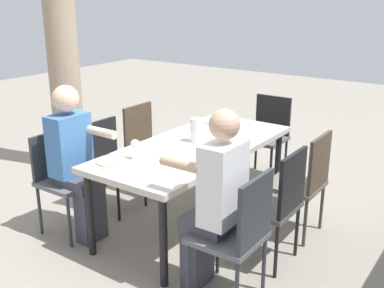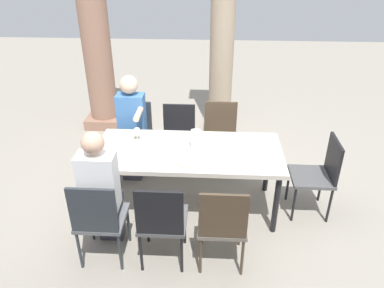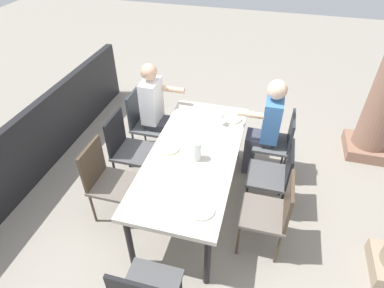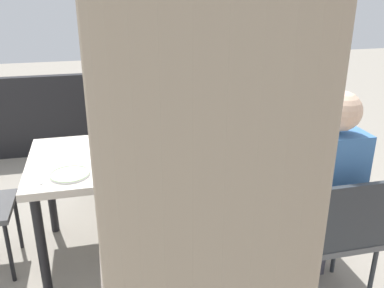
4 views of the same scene
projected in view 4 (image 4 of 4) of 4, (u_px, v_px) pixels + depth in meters
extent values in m
plane|color=gray|center=(179.00, 241.00, 3.22)|extent=(16.00, 16.00, 0.00)
cube|color=beige|center=(177.00, 153.00, 2.95)|extent=(2.01, 0.90, 0.05)
cylinder|color=black|center=(317.00, 210.00, 2.96)|extent=(0.06, 0.06, 0.71)
cylinder|color=black|center=(42.00, 246.00, 2.56)|extent=(0.06, 0.06, 0.71)
cylinder|color=black|center=(274.00, 167.00, 3.63)|extent=(0.06, 0.06, 0.71)
cylinder|color=black|center=(50.00, 191.00, 3.23)|extent=(0.06, 0.06, 0.71)
cube|color=#5B5E61|center=(330.00, 231.00, 2.50)|extent=(0.44, 0.44, 0.04)
cube|color=#2D3338|center=(354.00, 219.00, 2.24)|extent=(0.42, 0.03, 0.41)
cylinder|color=#2D3338|center=(336.00, 243.00, 2.80)|extent=(0.03, 0.03, 0.45)
cylinder|color=#2D3338|center=(283.00, 252.00, 2.72)|extent=(0.03, 0.03, 0.45)
cylinder|color=#2D3338|center=(371.00, 281.00, 2.46)|extent=(0.03, 0.03, 0.45)
cube|color=#5B5E61|center=(240.00, 141.00, 3.94)|extent=(0.44, 0.44, 0.04)
cube|color=#2D3338|center=(234.00, 111.00, 4.03)|extent=(0.42, 0.03, 0.48)
cylinder|color=#2D3338|center=(226.00, 175.00, 3.81)|extent=(0.03, 0.03, 0.43)
cylinder|color=#2D3338|center=(265.00, 170.00, 3.89)|extent=(0.03, 0.03, 0.43)
cylinder|color=#2D3338|center=(215.00, 158.00, 4.15)|extent=(0.03, 0.03, 0.43)
cylinder|color=#2D3338|center=(251.00, 155.00, 4.23)|extent=(0.03, 0.03, 0.43)
cube|color=#4F4F50|center=(238.00, 248.00, 2.38)|extent=(0.44, 0.44, 0.04)
cube|color=black|center=(253.00, 237.00, 2.13)|extent=(0.42, 0.03, 0.41)
cylinder|color=black|center=(255.00, 257.00, 2.68)|extent=(0.03, 0.03, 0.43)
cylinder|color=black|center=(197.00, 266.00, 2.60)|extent=(0.03, 0.03, 0.43)
cube|color=#4F4F50|center=(180.00, 146.00, 3.81)|extent=(0.44, 0.44, 0.04)
cube|color=black|center=(175.00, 115.00, 3.90)|extent=(0.42, 0.03, 0.47)
cylinder|color=black|center=(164.00, 181.00, 3.68)|extent=(0.03, 0.03, 0.44)
cylinder|color=black|center=(206.00, 177.00, 3.77)|extent=(0.03, 0.03, 0.44)
cylinder|color=black|center=(157.00, 164.00, 4.03)|extent=(0.03, 0.03, 0.44)
cylinder|color=black|center=(195.00, 160.00, 4.11)|extent=(0.03, 0.03, 0.44)
cube|color=#6A6158|center=(142.00, 261.00, 2.26)|extent=(0.44, 0.44, 0.04)
cube|color=#473828|center=(145.00, 247.00, 2.00)|extent=(0.42, 0.03, 0.45)
cylinder|color=#473828|center=(171.00, 269.00, 2.56)|extent=(0.03, 0.03, 0.44)
cylinder|color=#473828|center=(107.00, 279.00, 2.48)|extent=(0.03, 0.03, 0.44)
cube|color=#6A6158|center=(120.00, 153.00, 3.70)|extent=(0.44, 0.44, 0.04)
cube|color=#473828|center=(116.00, 120.00, 3.79)|extent=(0.42, 0.03, 0.47)
cylinder|color=#473828|center=(100.00, 188.00, 3.57)|extent=(0.03, 0.03, 0.42)
cylinder|color=#473828|center=(145.00, 184.00, 3.65)|extent=(0.03, 0.03, 0.42)
cylinder|color=#473828|center=(99.00, 170.00, 3.91)|extent=(0.03, 0.03, 0.42)
cylinder|color=#473828|center=(140.00, 166.00, 3.99)|extent=(0.03, 0.03, 0.42)
cylinder|color=black|center=(10.00, 253.00, 2.72)|extent=(0.03, 0.03, 0.44)
cylinder|color=black|center=(18.00, 222.00, 3.06)|extent=(0.03, 0.03, 0.44)
cube|color=#3F3F4C|center=(248.00, 174.00, 3.80)|extent=(0.24, 0.14, 0.46)
cube|color=#3F3F4C|center=(246.00, 141.00, 3.77)|extent=(0.28, 0.32, 0.10)
cube|color=white|center=(244.00, 103.00, 3.76)|extent=(0.34, 0.20, 0.55)
sphere|color=tan|center=(246.00, 59.00, 3.61)|extent=(0.20, 0.20, 0.20)
cylinder|color=tan|center=(270.00, 96.00, 3.52)|extent=(0.07, 0.30, 0.07)
cube|color=#3F3F4C|center=(306.00, 242.00, 2.81)|extent=(0.24, 0.14, 0.46)
cube|color=#3F3F4C|center=(317.00, 213.00, 2.62)|extent=(0.28, 0.32, 0.10)
cube|color=#3F72B2|center=(333.00, 176.00, 2.41)|extent=(0.34, 0.20, 0.52)
sphere|color=beige|center=(342.00, 111.00, 2.27)|extent=(0.22, 0.22, 0.22)
cylinder|color=beige|center=(293.00, 145.00, 2.56)|extent=(0.07, 0.30, 0.07)
cylinder|color=tan|center=(210.00, 215.00, 0.68)|extent=(0.36, 0.36, 2.71)
cube|color=black|center=(143.00, 110.00, 4.90)|extent=(4.41, 0.10, 0.90)
cylinder|color=silver|center=(293.00, 154.00, 2.85)|extent=(0.25, 0.25, 0.01)
torus|color=#A0BE77|center=(293.00, 153.00, 2.85)|extent=(0.25, 0.25, 0.01)
cylinder|color=white|center=(264.00, 151.00, 2.91)|extent=(0.06, 0.06, 0.00)
cylinder|color=white|center=(265.00, 145.00, 2.89)|extent=(0.01, 0.01, 0.09)
sphere|color=white|center=(266.00, 135.00, 2.86)|extent=(0.08, 0.08, 0.08)
cube|color=silver|center=(313.00, 153.00, 2.89)|extent=(0.03, 0.17, 0.01)
cube|color=silver|center=(272.00, 157.00, 2.82)|extent=(0.02, 0.17, 0.01)
cylinder|color=silver|center=(170.00, 136.00, 3.18)|extent=(0.22, 0.22, 0.01)
torus|color=#A0BE77|center=(170.00, 135.00, 3.18)|extent=(0.22, 0.22, 0.01)
cube|color=silver|center=(189.00, 135.00, 3.22)|extent=(0.03, 0.17, 0.01)
cube|color=silver|center=(151.00, 138.00, 3.15)|extent=(0.02, 0.17, 0.01)
cylinder|color=white|center=(70.00, 175.00, 2.55)|extent=(0.24, 0.24, 0.01)
torus|color=#A9CD91|center=(70.00, 174.00, 2.55)|extent=(0.24, 0.24, 0.01)
cube|color=silver|center=(95.00, 173.00, 2.59)|extent=(0.02, 0.17, 0.01)
cube|color=silver|center=(44.00, 178.00, 2.52)|extent=(0.03, 0.17, 0.01)
cylinder|color=white|center=(167.00, 139.00, 2.85)|extent=(0.11, 0.11, 0.21)
cylinder|color=#EFEAC6|center=(167.00, 143.00, 2.86)|extent=(0.10, 0.10, 0.14)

